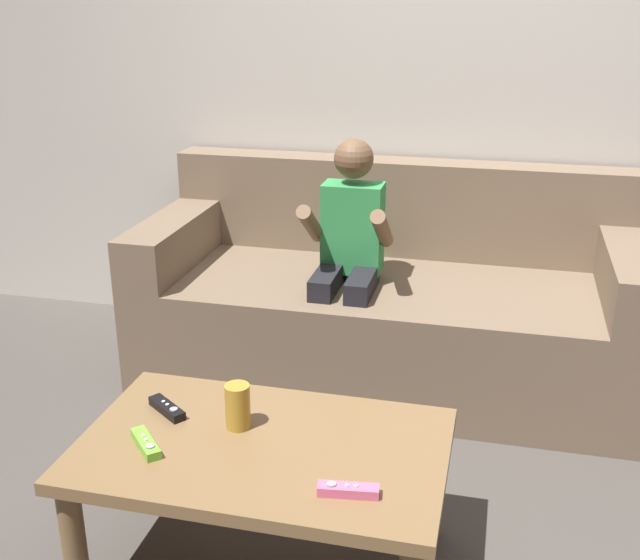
{
  "coord_description": "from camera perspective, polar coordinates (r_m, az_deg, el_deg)",
  "views": [
    {
      "loc": [
        0.21,
        -1.75,
        1.46
      ],
      "look_at": [
        -0.33,
        0.46,
        0.6
      ],
      "focal_mm": 43.41,
      "sensor_mm": 36.0,
      "label": 1
    }
  ],
  "objects": [
    {
      "name": "coffee_table",
      "position": [
        2.04,
        -4.22,
        -13.27
      ],
      "size": [
        0.93,
        0.58,
        0.38
      ],
      "color": "brown",
      "rests_on": "ground"
    },
    {
      "name": "game_remote_lime_near_edge",
      "position": [
        2.02,
        -12.72,
        -11.68
      ],
      "size": [
        0.12,
        0.13,
        0.03
      ],
      "color": "#72C638",
      "rests_on": "coffee_table"
    },
    {
      "name": "couch",
      "position": [
        3.06,
        5.11,
        -1.83
      ],
      "size": [
        1.9,
        0.8,
        0.81
      ],
      "color": "#75604C",
      "rests_on": "ground"
    },
    {
      "name": "soda_can",
      "position": [
        2.05,
        -6.08,
        -9.24
      ],
      "size": [
        0.07,
        0.07,
        0.12
      ],
      "primitive_type": "cylinder",
      "color": "#B78C2D",
      "rests_on": "coffee_table"
    },
    {
      "name": "wall_back",
      "position": [
        3.21,
        10.32,
        16.65
      ],
      "size": [
        4.8,
        0.05,
        2.5
      ],
      "primitive_type": "cube",
      "color": "beige",
      "rests_on": "ground"
    },
    {
      "name": "game_remote_pink_center",
      "position": [
        1.82,
        2.08,
        -15.23
      ],
      "size": [
        0.14,
        0.05,
        0.03
      ],
      "color": "pink",
      "rests_on": "coffee_table"
    },
    {
      "name": "game_remote_black_far_corner",
      "position": [
        2.16,
        -11.21,
        -9.26
      ],
      "size": [
        0.13,
        0.11,
        0.03
      ],
      "color": "black",
      "rests_on": "coffee_table"
    },
    {
      "name": "ground_plane",
      "position": [
        2.29,
        5.55,
        -19.06
      ],
      "size": [
        9.6,
        9.6,
        0.0
      ],
      "primitive_type": "plane",
      "color": "#4C4742"
    },
    {
      "name": "person_seated_on_couch",
      "position": [
        2.83,
        2.06,
        1.95
      ],
      "size": [
        0.31,
        0.38,
        0.96
      ],
      "color": "black",
      "rests_on": "ground"
    }
  ]
}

